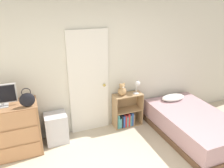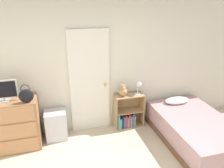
{
  "view_description": "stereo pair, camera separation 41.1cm",
  "coord_description": "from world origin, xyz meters",
  "px_view_note": "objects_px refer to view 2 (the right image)",
  "views": [
    {
      "loc": [
        -1.22,
        -1.72,
        2.54
      ],
      "look_at": [
        0.18,
        1.85,
        1.03
      ],
      "focal_mm": 35.0,
      "sensor_mm": 36.0,
      "label": 1
    },
    {
      "loc": [
        -0.83,
        -1.85,
        2.54
      ],
      "look_at": [
        0.18,
        1.85,
        1.03
      ],
      "focal_mm": 35.0,
      "sensor_mm": 36.0,
      "label": 2
    }
  ],
  "objects_px": {
    "tv": "(2,91)",
    "storage_bin": "(56,125)",
    "handbag": "(26,96)",
    "desk_lamp": "(139,86)",
    "dresser": "(12,124)",
    "bed": "(194,129)",
    "bookshelf": "(127,115)",
    "teddy_bear": "(123,91)"
  },
  "relations": [
    {
      "from": "handbag",
      "to": "teddy_bear",
      "type": "distance_m",
      "value": 1.8
    },
    {
      "from": "dresser",
      "to": "desk_lamp",
      "type": "distance_m",
      "value": 2.45
    },
    {
      "from": "desk_lamp",
      "to": "bed",
      "type": "bearing_deg",
      "value": -42.4
    },
    {
      "from": "bed",
      "to": "tv",
      "type": "bearing_deg",
      "value": 168.32
    },
    {
      "from": "tv",
      "to": "bookshelf",
      "type": "distance_m",
      "value": 2.4
    },
    {
      "from": "tv",
      "to": "storage_bin",
      "type": "height_order",
      "value": "tv"
    },
    {
      "from": "handbag",
      "to": "teddy_bear",
      "type": "relative_size",
      "value": 1.22
    },
    {
      "from": "storage_bin",
      "to": "bookshelf",
      "type": "height_order",
      "value": "bookshelf"
    },
    {
      "from": "handbag",
      "to": "bookshelf",
      "type": "distance_m",
      "value": 2.04
    },
    {
      "from": "desk_lamp",
      "to": "bed",
      "type": "relative_size",
      "value": 0.14
    },
    {
      "from": "tv",
      "to": "storage_bin",
      "type": "bearing_deg",
      "value": 6.45
    },
    {
      "from": "tv",
      "to": "teddy_bear",
      "type": "bearing_deg",
      "value": 3.43
    },
    {
      "from": "tv",
      "to": "handbag",
      "type": "distance_m",
      "value": 0.41
    },
    {
      "from": "tv",
      "to": "desk_lamp",
      "type": "bearing_deg",
      "value": 2.06
    },
    {
      "from": "desk_lamp",
      "to": "teddy_bear",
      "type": "bearing_deg",
      "value": 172.87
    },
    {
      "from": "tv",
      "to": "desk_lamp",
      "type": "relative_size",
      "value": 1.69
    },
    {
      "from": "handbag",
      "to": "desk_lamp",
      "type": "bearing_deg",
      "value": 6.58
    },
    {
      "from": "desk_lamp",
      "to": "bed",
      "type": "xyz_separation_m",
      "value": [
        0.84,
        -0.77,
        -0.67
      ]
    },
    {
      "from": "storage_bin",
      "to": "bookshelf",
      "type": "xyz_separation_m",
      "value": [
        1.44,
        0.04,
        -0.02
      ]
    },
    {
      "from": "dresser",
      "to": "teddy_bear",
      "type": "bearing_deg",
      "value": 3.27
    },
    {
      "from": "storage_bin",
      "to": "bookshelf",
      "type": "relative_size",
      "value": 0.8
    },
    {
      "from": "storage_bin",
      "to": "bookshelf",
      "type": "distance_m",
      "value": 1.45
    },
    {
      "from": "teddy_bear",
      "to": "desk_lamp",
      "type": "bearing_deg",
      "value": -7.13
    },
    {
      "from": "storage_bin",
      "to": "desk_lamp",
      "type": "distance_m",
      "value": 1.78
    },
    {
      "from": "teddy_bear",
      "to": "tv",
      "type": "bearing_deg",
      "value": -176.57
    },
    {
      "from": "tv",
      "to": "handbag",
      "type": "bearing_deg",
      "value": -22.04
    },
    {
      "from": "tv",
      "to": "storage_bin",
      "type": "relative_size",
      "value": 0.82
    },
    {
      "from": "dresser",
      "to": "handbag",
      "type": "xyz_separation_m",
      "value": [
        0.33,
        -0.16,
        0.59
      ]
    },
    {
      "from": "handbag",
      "to": "storage_bin",
      "type": "height_order",
      "value": "handbag"
    },
    {
      "from": "dresser",
      "to": "bed",
      "type": "xyz_separation_m",
      "value": [
        3.25,
        -0.69,
        -0.23
      ]
    },
    {
      "from": "handbag",
      "to": "desk_lamp",
      "type": "xyz_separation_m",
      "value": [
        2.08,
        0.24,
        -0.14
      ]
    },
    {
      "from": "dresser",
      "to": "tv",
      "type": "relative_size",
      "value": 1.98
    },
    {
      "from": "storage_bin",
      "to": "teddy_bear",
      "type": "height_order",
      "value": "teddy_bear"
    },
    {
      "from": "handbag",
      "to": "dresser",
      "type": "bearing_deg",
      "value": 153.74
    },
    {
      "from": "bed",
      "to": "storage_bin",
      "type": "bearing_deg",
      "value": 162.91
    },
    {
      "from": "bookshelf",
      "to": "teddy_bear",
      "type": "bearing_deg",
      "value": 178.84
    },
    {
      "from": "dresser",
      "to": "tv",
      "type": "xyz_separation_m",
      "value": [
        -0.05,
        -0.01,
        0.66
      ]
    },
    {
      "from": "bookshelf",
      "to": "teddy_bear",
      "type": "xyz_separation_m",
      "value": [
        -0.1,
        0.0,
        0.56
      ]
    },
    {
      "from": "dresser",
      "to": "bed",
      "type": "bearing_deg",
      "value": -12.0
    },
    {
      "from": "bookshelf",
      "to": "teddy_bear",
      "type": "relative_size",
      "value": 2.72
    },
    {
      "from": "handbag",
      "to": "bookshelf",
      "type": "xyz_separation_m",
      "value": [
        1.86,
        0.28,
        -0.79
      ]
    },
    {
      "from": "desk_lamp",
      "to": "storage_bin",
      "type": "bearing_deg",
      "value": 179.97
    }
  ]
}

